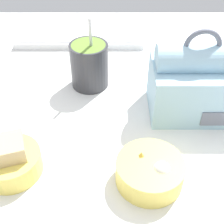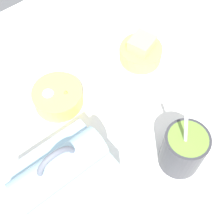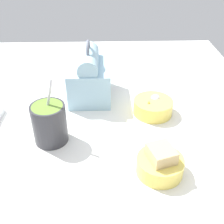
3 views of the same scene
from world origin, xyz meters
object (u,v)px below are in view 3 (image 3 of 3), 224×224
bento_bowl_sandwich (160,164)px  soup_cup (49,123)px  bento_bowl_snacks (153,106)px  lunch_bag (90,77)px

bento_bowl_sandwich → soup_cup: bearing=64.8°
soup_cup → bento_bowl_sandwich: 30.08cm
soup_cup → bento_bowl_snacks: size_ratio=1.53×
soup_cup → bento_bowl_snacks: (11.93, -29.16, -3.28)cm
lunch_bag → bento_bowl_snacks: size_ratio=1.64×
bento_bowl_snacks → lunch_bag: bearing=60.7°
lunch_bag → soup_cup: (-22.87, 9.70, -1.52)cm
soup_cup → bento_bowl_snacks: bearing=-67.7°
lunch_bag → bento_bowl_sandwich: 39.89cm
lunch_bag → bento_bowl_sandwich: lunch_bag is taller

